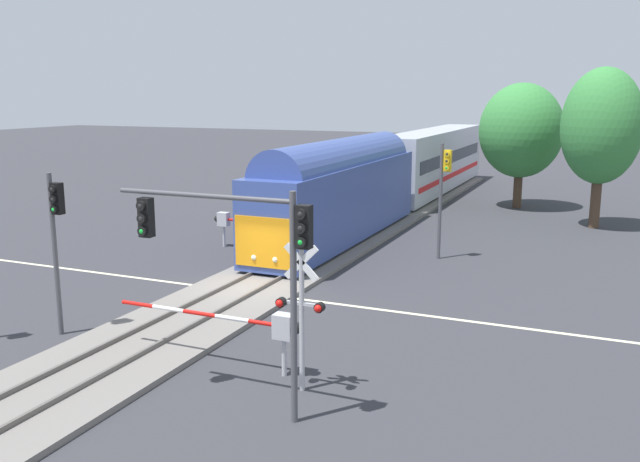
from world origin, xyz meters
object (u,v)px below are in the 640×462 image
Objects in this scene: oak_far_right at (602,127)px; elm_centre_background at (521,131)px; commuter_train at (396,171)px; traffic_signal_near_right at (239,245)px; crossing_signal_mast at (301,300)px; traffic_signal_median at (56,228)px; traffic_signal_far_side at (444,182)px; crossing_gate_near at (261,325)px; crossing_gate_far at (234,221)px.

oak_far_right is 7.57m from elm_centre_background.
commuter_train is 29.66m from traffic_signal_near_right.
crossing_signal_mast is at bearing 64.16° from traffic_signal_near_right.
traffic_signal_median is at bearing 175.25° from crossing_signal_mast.
elm_centre_background is (1.31, 16.69, 1.60)m from traffic_signal_far_side.
traffic_signal_near_right reaches higher than crossing_gate_near.
crossing_signal_mast is at bearing -4.75° from traffic_signal_median.
commuter_train is 26.93m from traffic_signal_median.
traffic_signal_near_right is at bearing -93.45° from elm_centre_background.
crossing_gate_far is at bearing 95.95° from traffic_signal_median.
traffic_signal_far_side reaches higher than traffic_signal_median.
traffic_signal_near_right is at bearing -72.61° from crossing_gate_near.
oak_far_right is at bearing 60.01° from traffic_signal_far_side.
crossing_gate_far is 0.68× the size of elm_centre_background.
crossing_gate_far is 21.67m from oak_far_right.
traffic_signal_near_right is 1.02× the size of traffic_signal_far_side.
traffic_signal_median is at bearing -120.34° from traffic_signal_far_side.
crossing_gate_near is 7.71m from traffic_signal_median.
crossing_gate_near is 27.95m from oak_far_right.
elm_centre_background is at bearing 35.71° from commuter_train.
oak_far_right is (7.94, 26.41, 4.51)m from crossing_gate_near.
traffic_signal_near_right is 8.52m from traffic_signal_median.
commuter_train is at bearing 83.50° from traffic_signal_median.
elm_centre_background is at bearing 72.26° from traffic_signal_median.
crossing_gate_near is 32.31m from elm_centre_background.
crossing_gate_near is at bearing 107.39° from traffic_signal_near_right.
oak_far_right is (6.44, 11.16, 2.22)m from traffic_signal_far_side.
crossing_gate_near is 2.03m from crossing_signal_mast.
crossing_gate_far is at bearing -142.10° from oak_far_right.
traffic_signal_far_side is at bearing -63.14° from commuter_train.
crossing_gate_near is 0.66× the size of oak_far_right.
traffic_signal_median is (-8.95, 0.74, 1.07)m from crossing_signal_mast.
crossing_gate_far is 1.04× the size of traffic_signal_far_side.
traffic_signal_median is 0.58× the size of oak_far_right.
commuter_train is 12.98m from traffic_signal_far_side.
traffic_signal_far_side reaches higher than commuter_train.
traffic_signal_far_side reaches higher than crossing_signal_mast.
oak_far_right is at bearing 59.81° from traffic_signal_median.
crossing_signal_mast is at bearing -77.87° from commuter_train.
commuter_train is at bearing -144.29° from elm_centre_background.
crossing_gate_near is 1.14× the size of traffic_signal_median.
traffic_signal_far_side is at bearing -94.48° from elm_centre_background.
oak_far_right reaches higher than commuter_train.
crossing_signal_mast is (5.91, -27.49, -0.28)m from commuter_train.
traffic_signal_far_side is at bearing 90.21° from crossing_signal_mast.
traffic_signal_near_right reaches higher than crossing_signal_mast.
traffic_signal_far_side is at bearing 87.54° from traffic_signal_near_right.
traffic_signal_near_right is at bearing -80.11° from commuter_train.
traffic_signal_median is 30.58m from oak_far_right.
crossing_signal_mast is 15.99m from traffic_signal_far_side.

